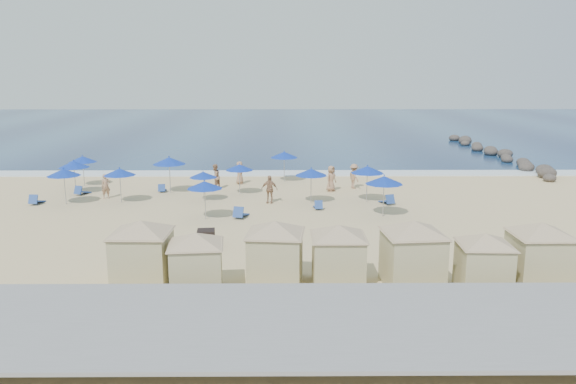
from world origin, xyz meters
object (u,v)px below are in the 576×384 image
Objects in this scene: umbrella_3 at (120,172)px; beachgoer_2 at (269,189)px; trash_bin at (206,238)px; umbrella_11 at (384,180)px; umbrella_2 at (83,159)px; cabana_1 at (196,255)px; cabana_2 at (275,244)px; umbrella_1 at (64,172)px; beachgoer_0 at (106,186)px; cabana_0 at (142,244)px; umbrella_6 at (205,185)px; umbrella_10 at (367,170)px; beachgoer_4 at (240,173)px; beachgoer_3 at (354,176)px; umbrella_7 at (239,167)px; cabana_4 at (413,245)px; cabana_3 at (338,247)px; umbrella_0 at (74,164)px; umbrella_9 at (284,155)px; umbrella_4 at (169,161)px; cabana_5 at (484,255)px; rock_jetty at (496,153)px; umbrella_8 at (311,172)px; umbrella_5 at (203,175)px; beachgoer_5 at (331,178)px; cabana_6 at (540,246)px; beachgoer_1 at (215,177)px.

beachgoer_2 is (9.61, -0.13, -1.12)m from umbrella_3.
trash_bin is 11.31m from umbrella_11.
umbrella_2 is 0.99× the size of umbrella_3.
cabana_1 is 3.15m from cabana_2.
umbrella_1 reaches higher than beachgoer_0.
cabana_0 reaches higher than umbrella_6.
umbrella_10 reaches higher than beachgoer_4.
umbrella_2 is at bearing 83.96° from beachgoer_4.
beachgoer_2 is at bearing 107.76° from beachgoer_3.
cabana_4 is at bearing -64.38° from umbrella_7.
cabana_3 is 1.83× the size of umbrella_0.
umbrella_1 is (0.55, -3.25, 0.02)m from umbrella_0.
beachgoer_4 is at bearing 133.08° from umbrella_11.
umbrella_0 reaches higher than beachgoer_2.
umbrella_0 is 0.99× the size of umbrella_9.
cabana_5 is at bearing -48.98° from umbrella_4.
umbrella_10 is (3.26, 14.54, 0.56)m from cabana_3.
rock_jetty is 37.88m from beachgoer_0.
umbrella_8 reaches higher than beachgoer_2.
cabana_2 reaches higher than trash_bin.
umbrella_5 is (-1.47, 9.75, 1.35)m from trash_bin.
umbrella_6 is (-4.17, 9.99, 0.39)m from cabana_2.
umbrella_0 is 1.29× the size of beachgoer_5.
cabana_5 reaches higher than beachgoer_5.
umbrella_8 is 1.28× the size of beachgoer_5.
umbrella_11 is (-4.30, 10.77, 0.55)m from cabana_6.
cabana_2 is at bearing -111.89° from umbrella_10.
beachgoer_1 is (0.66, 18.48, -0.75)m from cabana_0.
beachgoer_3 is at bearing 15.78° from umbrella_3.
cabana_3 is at bearing -49.45° from umbrella_2.
cabana_3 is 1.08× the size of cabana_5.
umbrella_4 is (-10.10, 17.38, 0.71)m from cabana_3.
cabana_4 reaches higher than cabana_1.
umbrella_10 is at bearing -133.73° from beachgoer_4.
umbrella_8 is (15.71, 0.21, -0.04)m from umbrella_1.
umbrella_4 reaches higher than beachgoer_3.
cabana_6 reaches higher than umbrella_7.
cabana_5 is 1.74× the size of umbrella_6.
cabana_5 is 1.72× the size of umbrella_8.
beachgoer_2 is at bearing 48.31° from umbrella_6.
rock_jetty is 22.23m from beachgoer_3.
beachgoer_1 is at bearing 143.83° from umbrella_11.
cabana_0 is 17.41m from umbrella_4.
beachgoer_4 is (4.63, 3.14, -1.41)m from umbrella_4.
umbrella_10 reaches higher than umbrella_2.
umbrella_3 is at bearing -22.44° from beachgoer_1.
umbrella_8 is 1.37× the size of beachgoer_4.
trash_bin is 0.32× the size of umbrella_4.
umbrella_11 is (9.60, 5.71, 1.76)m from trash_bin.
umbrella_10 is at bearing -105.72° from beachgoer_5.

